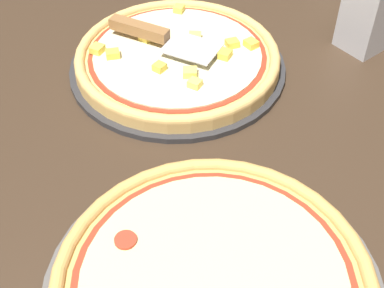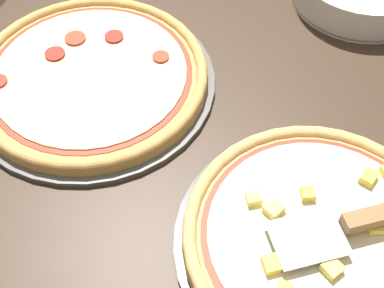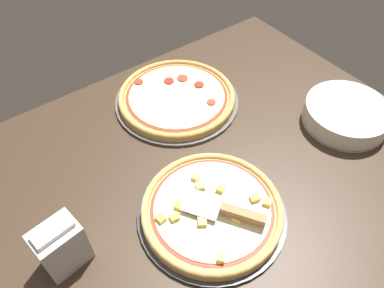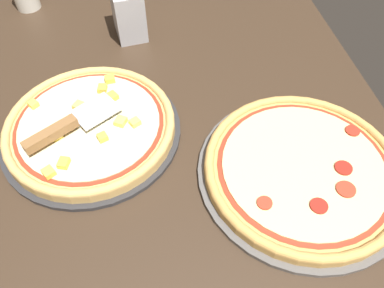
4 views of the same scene
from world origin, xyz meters
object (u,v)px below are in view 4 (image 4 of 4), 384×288
Objects in this scene: pizza_back at (303,168)px; serving_spatula at (62,128)px; napkin_holder at (128,12)px; pizza_front at (90,125)px.

pizza_back is 1.96× the size of serving_spatula.
serving_spatula is 1.37× the size of napkin_holder.
pizza_back is 2.69× the size of napkin_holder.
pizza_back is 59.47cm from napkin_holder.
napkin_holder is at bearing 162.95° from pizza_front.
napkin_holder is (-34.05, 10.44, 4.13)cm from pizza_front.
pizza_front is at bearing 117.21° from serving_spatula.
napkin_holder is at bearing -150.03° from pizza_back.
napkin_holder reaches higher than serving_spatula.
serving_spatula reaches higher than pizza_front.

